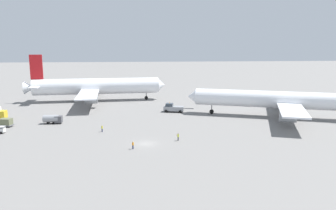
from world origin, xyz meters
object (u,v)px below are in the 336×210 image
airliner_being_pushed (281,100)px  airliner_at_gate_left (96,87)px  ground_crew_marshaller_foreground (102,128)px  ground_crew_ramp_agent_by_cones (178,137)px  pushback_tug (173,108)px  gse_container_dolly_flat (6,122)px  ground_crew_wing_walker_right (133,145)px  gse_fuel_bowser_stubby (53,119)px

airliner_being_pushed → airliner_at_gate_left: bearing=150.3°
airliner_being_pushed → ground_crew_marshaller_foreground: bearing=-166.8°
airliner_at_gate_left → ground_crew_ramp_agent_by_cones: airliner_at_gate_left is taller
pushback_tug → gse_container_dolly_flat: pushback_tug is taller
ground_crew_wing_walker_right → gse_fuel_bowser_stubby: bearing=132.9°
airliner_being_pushed → ground_crew_marshaller_foreground: 51.62m
airliner_being_pushed → pushback_tug: (-30.41, 10.11, -3.78)m
airliner_being_pushed → gse_fuel_bowser_stubby: size_ratio=10.61×
airliner_being_pushed → gse_container_dolly_flat: (-75.42, -4.52, -3.88)m
ground_crew_marshaller_foreground → airliner_being_pushed: bearing=13.2°
gse_container_dolly_flat → ground_crew_marshaller_foreground: gse_container_dolly_flat is taller
ground_crew_ramp_agent_by_cones → ground_crew_marshaller_foreground: ground_crew_ramp_agent_by_cones is taller
ground_crew_wing_walker_right → pushback_tug: bearing=71.6°
gse_fuel_bowser_stubby → ground_crew_ramp_agent_by_cones: gse_fuel_bowser_stubby is taller
gse_container_dolly_flat → gse_fuel_bowser_stubby: gse_fuel_bowser_stubby is taller
ground_crew_ramp_agent_by_cones → ground_crew_marshaller_foreground: size_ratio=1.03×
airliner_being_pushed → pushback_tug: 32.27m
ground_crew_ramp_agent_by_cones → ground_crew_marshaller_foreground: bearing=153.3°
airliner_at_gate_left → ground_crew_ramp_agent_by_cones: (24.53, -53.12, -4.49)m
gse_container_dolly_flat → airliner_at_gate_left: bearing=63.4°
pushback_tug → ground_crew_ramp_agent_by_cones: bearing=-93.7°
airliner_at_gate_left → ground_crew_wing_walker_right: airliner_at_gate_left is taller
pushback_tug → ground_crew_marshaller_foreground: (-19.67, -21.89, -0.41)m
pushback_tug → ground_crew_ramp_agent_by_cones: size_ratio=5.52×
airliner_being_pushed → ground_crew_ramp_agent_by_cones: bearing=-147.5°
ground_crew_wing_walker_right → ground_crew_marshaller_foreground: ground_crew_marshaller_foreground is taller
airliner_being_pushed → gse_fuel_bowser_stubby: (-64.13, -2.18, -3.72)m
ground_crew_wing_walker_right → ground_crew_ramp_agent_by_cones: size_ratio=0.95×
pushback_tug → ground_crew_ramp_agent_by_cones: pushback_tug is taller
airliner_being_pushed → gse_fuel_bowser_stubby: airliner_being_pushed is taller
ground_crew_wing_walker_right → ground_crew_marshaller_foreground: (-7.75, 13.88, 0.03)m
ground_crew_ramp_agent_by_cones → gse_container_dolly_flat: bearing=159.4°
airliner_at_gate_left → pushback_tug: airliner_at_gate_left is taller
ground_crew_wing_walker_right → ground_crew_marshaller_foreground: bearing=119.2°
ground_crew_ramp_agent_by_cones → airliner_being_pushed: bearing=32.5°
pushback_tug → ground_crew_wing_walker_right: 37.71m
gse_fuel_bowser_stubby → airliner_at_gate_left: bearing=78.3°
airliner_being_pushed → ground_crew_marshaller_foreground: airliner_being_pushed is taller
airliner_at_gate_left → ground_crew_wing_walker_right: (14.61, -58.12, -4.54)m
airliner_being_pushed → gse_container_dolly_flat: airliner_being_pushed is taller
airliner_being_pushed → gse_fuel_bowser_stubby: bearing=-178.1°
airliner_being_pushed → ground_crew_marshaller_foreground: size_ratio=31.72×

